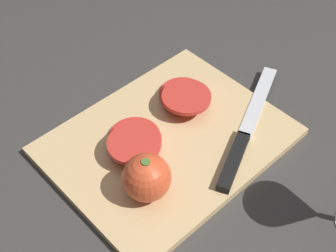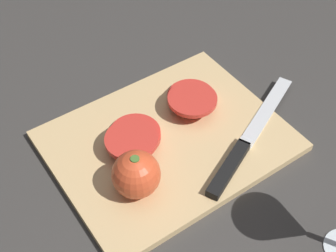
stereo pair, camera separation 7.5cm
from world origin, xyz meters
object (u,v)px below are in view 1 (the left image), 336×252
object	(u,v)px
whole_tomato	(147,177)
tomato_slice_stack_near	(135,141)
knife	(240,146)
tomato_slice_stack_far	(185,96)

from	to	relation	value
whole_tomato	tomato_slice_stack_near	bearing A→B (deg)	-119.05
knife	tomato_slice_stack_near	distance (m)	0.17
whole_tomato	knife	bearing A→B (deg)	166.77
whole_tomato	tomato_slice_stack_far	bearing A→B (deg)	-150.53
tomato_slice_stack_far	whole_tomato	bearing A→B (deg)	29.47
whole_tomato	tomato_slice_stack_far	size ratio (longest dim) A/B	0.66
tomato_slice_stack_near	tomato_slice_stack_far	size ratio (longest dim) A/B	0.97
knife	tomato_slice_stack_near	xyz separation A→B (m)	(0.12, -0.12, 0.01)
tomato_slice_stack_near	tomato_slice_stack_far	xyz separation A→B (m)	(-0.13, -0.02, 0.00)
whole_tomato	tomato_slice_stack_far	xyz separation A→B (m)	(-0.17, -0.10, -0.02)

